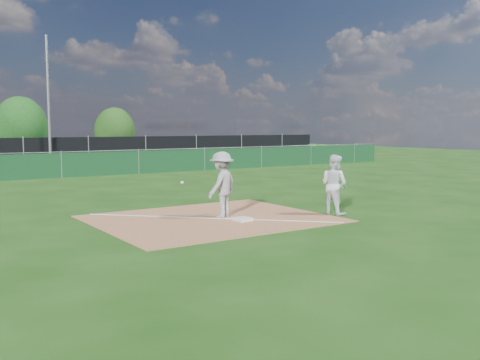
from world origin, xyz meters
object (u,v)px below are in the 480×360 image
object	(u,v)px
play_at_first	(222,184)
car_right	(96,152)
runner	(334,185)
first_base	(242,219)
tree_right	(115,131)
tree_mid	(20,126)
light_pole	(48,101)

from	to	relation	value
play_at_first	car_right	xyz separation A→B (m)	(5.62, 26.37, -0.31)
play_at_first	runner	bearing A→B (deg)	-23.65
first_base	tree_right	size ratio (longest dim) A/B	0.10
runner	car_right	xyz separation A→B (m)	(2.68, 27.66, -0.25)
tree_mid	car_right	bearing A→B (deg)	-56.61
first_base	play_at_first	xyz separation A→B (m)	(-0.12, 0.82, 0.85)
tree_mid	tree_right	xyz separation A→B (m)	(7.71, -0.02, -0.37)
runner	car_right	world-z (taller)	runner
play_at_first	runner	world-z (taller)	play_at_first
light_pole	car_right	bearing A→B (deg)	46.41
car_right	tree_right	bearing A→B (deg)	-17.95
tree_mid	runner	bearing A→B (deg)	-87.90
light_pole	play_at_first	bearing A→B (deg)	-93.01
first_base	tree_mid	size ratio (longest dim) A/B	0.08
light_pole	first_base	world-z (taller)	light_pole
runner	tree_mid	distance (m)	33.66
play_at_first	car_right	distance (m)	26.96
light_pole	tree_right	xyz separation A→B (m)	(8.27, 10.62, -1.88)
play_at_first	runner	xyz separation A→B (m)	(2.93, -1.28, -0.07)
light_pole	car_right	world-z (taller)	light_pole
light_pole	tree_right	size ratio (longest dim) A/B	1.94
first_base	play_at_first	distance (m)	1.18
car_right	tree_right	world-z (taller)	tree_right
first_base	runner	xyz separation A→B (m)	(2.81, -0.46, 0.78)
play_at_first	tree_right	size ratio (longest dim) A/B	0.44
light_pole	tree_right	distance (m)	13.59
tree_right	runner	bearing A→B (deg)	-100.92
play_at_first	tree_right	world-z (taller)	tree_right
light_pole	tree_mid	size ratio (longest dim) A/B	1.66
tree_mid	first_base	bearing A→B (deg)	-92.73
first_base	car_right	world-z (taller)	car_right
light_pole	runner	xyz separation A→B (m)	(1.79, -22.96, -3.16)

